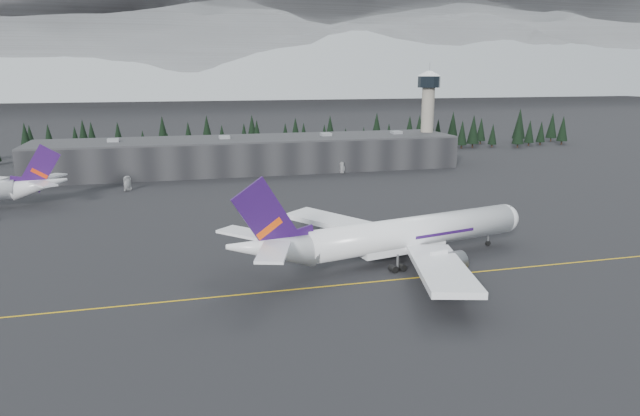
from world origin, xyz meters
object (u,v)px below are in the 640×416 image
object	(u,v)px
jet_main	(390,236)
gse_vehicle_b	(343,171)
terminal	(251,154)
gse_vehicle_a	(128,189)
control_tower	(428,106)

from	to	relation	value
jet_main	gse_vehicle_b	distance (m)	104.74
jet_main	gse_vehicle_b	size ratio (longest dim) A/B	15.56
terminal	gse_vehicle_b	world-z (taller)	terminal
gse_vehicle_b	gse_vehicle_a	bearing A→B (deg)	-99.58
gse_vehicle_a	gse_vehicle_b	distance (m)	77.83
control_tower	jet_main	world-z (taller)	control_tower
gse_vehicle_a	jet_main	bearing A→B (deg)	-86.27
control_tower	gse_vehicle_b	distance (m)	51.71
terminal	control_tower	xyz separation A→B (m)	(75.00, 3.00, 17.11)
control_tower	terminal	bearing A→B (deg)	-177.71
terminal	jet_main	world-z (taller)	jet_main
control_tower	gse_vehicle_b	bearing A→B (deg)	-156.59
terminal	gse_vehicle_b	size ratio (longest dim) A/B	37.55
terminal	gse_vehicle_a	size ratio (longest dim) A/B	32.38
gse_vehicle_b	terminal	bearing A→B (deg)	-135.78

